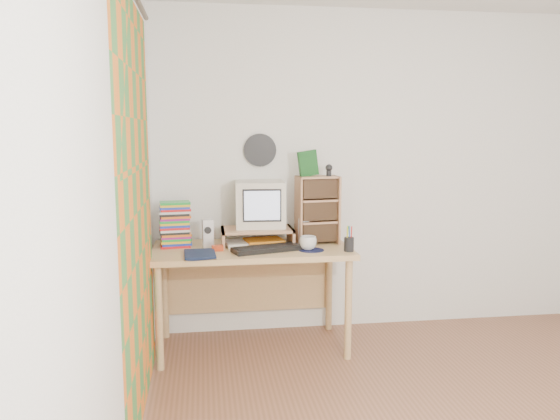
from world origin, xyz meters
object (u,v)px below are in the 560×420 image
object	(u,v)px
mug	(308,243)
diary	(184,253)
keyboard	(267,249)
cd_rack	(317,210)
desk	(251,264)
crt_monitor	(260,205)
dvd_stack	(175,227)

from	to	relation	value
mug	diary	bearing A→B (deg)	-173.83
keyboard	cd_rack	xyz separation A→B (m)	(0.40, 0.22, 0.23)
desk	diary	size ratio (longest dim) A/B	5.62
mug	diary	xyz separation A→B (m)	(-0.85, -0.09, -0.02)
cd_rack	mug	xyz separation A→B (m)	(-0.11, -0.22, -0.20)
cd_rack	keyboard	bearing A→B (deg)	-158.23
crt_monitor	cd_rack	xyz separation A→B (m)	(0.42, -0.06, -0.04)
crt_monitor	dvd_stack	world-z (taller)	crt_monitor
desk	dvd_stack	world-z (taller)	dvd_stack
desk	mug	size ratio (longest dim) A/B	11.55
cd_rack	mug	world-z (taller)	cd_rack
crt_monitor	desk	bearing A→B (deg)	-129.07
diary	keyboard	bearing A→B (deg)	6.79
crt_monitor	diary	xyz separation A→B (m)	(-0.55, -0.38, -0.26)
mug	keyboard	bearing A→B (deg)	-179.79
keyboard	dvd_stack	world-z (taller)	dvd_stack
crt_monitor	dvd_stack	bearing A→B (deg)	-172.35
desk	diary	xyz separation A→B (m)	(-0.47, -0.29, 0.16)
crt_monitor	dvd_stack	distance (m)	0.63
mug	crt_monitor	bearing A→B (deg)	136.93
cd_rack	mug	size ratio (longest dim) A/B	4.11
crt_monitor	cd_rack	distance (m)	0.42
dvd_stack	mug	bearing A→B (deg)	-20.65
keyboard	diary	bearing A→B (deg)	172.59
dvd_stack	cd_rack	distance (m)	1.04
crt_monitor	diary	distance (m)	0.71
desk	dvd_stack	bearing A→B (deg)	176.00
dvd_stack	diary	world-z (taller)	dvd_stack
mug	dvd_stack	bearing A→B (deg)	165.64
desk	mug	bearing A→B (deg)	-27.35
keyboard	mug	world-z (taller)	mug
keyboard	mug	size ratio (longest dim) A/B	4.00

